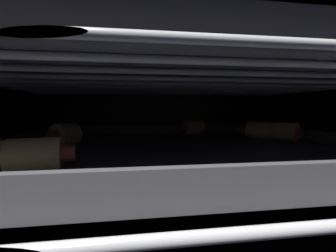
# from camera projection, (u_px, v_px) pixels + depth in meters

# --- Properties ---
(ground_plane) EXTENTS (0.60, 0.47, 0.01)m
(ground_plane) POSITION_uv_depth(u_px,v_px,m) (178.00, 232.00, 0.32)
(ground_plane) COLOR black
(oven_wall_back) EXTENTS (0.60, 0.01, 0.35)m
(oven_wall_back) POSITION_uv_depth(u_px,v_px,m) (161.00, 111.00, 0.53)
(oven_wall_back) COLOR black
(oven_wall_back) RESTS_ON ground_plane
(heating_element) EXTENTS (0.46, 0.18, 0.02)m
(heating_element) POSITION_uv_depth(u_px,v_px,m) (179.00, 0.00, 0.30)
(heating_element) COLOR #333338
(oven_rack_lower) EXTENTS (0.55, 0.44, 0.01)m
(oven_rack_lower) POSITION_uv_depth(u_px,v_px,m) (178.00, 156.00, 0.31)
(oven_rack_lower) COLOR #B7B7BC
(baking_tray_lower) EXTENTS (0.46, 0.36, 0.03)m
(baking_tray_lower) POSITION_uv_depth(u_px,v_px,m) (178.00, 148.00, 0.31)
(baking_tray_lower) COLOR #4C4C51
(baking_tray_lower) RESTS_ON oven_rack_lower
(pig_in_blanket_lower_0) EXTENTS (0.04, 0.05, 0.03)m
(pig_in_blanket_lower_0) POSITION_uv_depth(u_px,v_px,m) (286.00, 132.00, 0.36)
(pig_in_blanket_lower_0) COLOR #E6BF75
(pig_in_blanket_lower_0) RESTS_ON baking_tray_lower
(pig_in_blanket_lower_1) EXTENTS (0.06, 0.04, 0.03)m
(pig_in_blanket_lower_1) POSITION_uv_depth(u_px,v_px,m) (35.00, 155.00, 0.18)
(pig_in_blanket_lower_1) COLOR #DCB46F
(pig_in_blanket_lower_1) RESTS_ON baking_tray_lower
(pig_in_blanket_lower_2) EXTENTS (0.06, 0.05, 0.03)m
(pig_in_blanket_lower_2) POSITION_uv_depth(u_px,v_px,m) (259.00, 130.00, 0.38)
(pig_in_blanket_lower_2) COLOR #E8B56F
(pig_in_blanket_lower_2) RESTS_ON baking_tray_lower
(pig_in_blanket_lower_4) EXTENTS (0.06, 0.04, 0.02)m
(pig_in_blanket_lower_4) POSITION_uv_depth(u_px,v_px,m) (250.00, 130.00, 0.43)
(pig_in_blanket_lower_4) COLOR #E8BC71
(pig_in_blanket_lower_4) RESTS_ON baking_tray_lower
(pig_in_blanket_lower_5) EXTENTS (0.05, 0.04, 0.03)m
(pig_in_blanket_lower_5) POSITION_uv_depth(u_px,v_px,m) (68.00, 131.00, 0.40)
(pig_in_blanket_lower_5) COLOR #D7B786
(pig_in_blanket_lower_5) RESTS_ON baking_tray_lower
(pig_in_blanket_lower_6) EXTENTS (0.06, 0.04, 0.03)m
(pig_in_blanket_lower_6) POSITION_uv_depth(u_px,v_px,m) (193.00, 127.00, 0.47)
(pig_in_blanket_lower_6) COLOR #ECBE7C
(pig_in_blanket_lower_6) RESTS_ON baking_tray_lower
(pig_in_blanket_lower_7) EXTENTS (0.04, 0.05, 0.03)m
(pig_in_blanket_lower_7) POSITION_uv_depth(u_px,v_px,m) (65.00, 135.00, 0.31)
(pig_in_blanket_lower_7) COLOR #DBBE75
(pig_in_blanket_lower_7) RESTS_ON baking_tray_lower
(oven_rack_upper) EXTENTS (0.55, 0.44, 0.01)m
(oven_rack_upper) POSITION_uv_depth(u_px,v_px,m) (179.00, 84.00, 0.31)
(oven_rack_upper) COLOR #B7B7BC
(baking_tray_upper) EXTENTS (0.46, 0.36, 0.02)m
(baking_tray_upper) POSITION_uv_depth(u_px,v_px,m) (179.00, 77.00, 0.30)
(baking_tray_upper) COLOR #4C4C51
(baking_tray_upper) RESTS_ON oven_rack_upper
(pig_in_blanket_upper_0) EXTENTS (0.04, 0.04, 0.03)m
(pig_in_blanket_upper_0) POSITION_uv_depth(u_px,v_px,m) (230.00, 73.00, 0.37)
(pig_in_blanket_upper_0) COLOR #EBB478
(pig_in_blanket_upper_0) RESTS_ON baking_tray_upper
(pig_in_blanket_upper_1) EXTENTS (0.03, 0.05, 0.03)m
(pig_in_blanket_upper_1) POSITION_uv_depth(u_px,v_px,m) (104.00, 73.00, 0.38)
(pig_in_blanket_upper_1) COLOR #DFC474
(pig_in_blanket_upper_1) RESTS_ON baking_tray_upper
(pig_in_blanket_upper_2) EXTENTS (0.06, 0.05, 0.03)m
(pig_in_blanket_upper_2) POSITION_uv_depth(u_px,v_px,m) (193.00, 63.00, 0.30)
(pig_in_blanket_upper_2) COLOR #E7C57F
(pig_in_blanket_upper_2) RESTS_ON baking_tray_upper
(pig_in_blanket_upper_3) EXTENTS (0.04, 0.05, 0.03)m
(pig_in_blanket_upper_3) POSITION_uv_depth(u_px,v_px,m) (216.00, 32.00, 0.18)
(pig_in_blanket_upper_3) COLOR #DEC97E
(pig_in_blanket_upper_3) RESTS_ON baking_tray_upper
(pig_in_blanket_upper_4) EXTENTS (0.06, 0.04, 0.03)m
(pig_in_blanket_upper_4) POSITION_uv_depth(u_px,v_px,m) (247.00, 58.00, 0.27)
(pig_in_blanket_upper_4) COLOR #E7B285
(pig_in_blanket_upper_4) RESTS_ON baking_tray_upper
(pig_in_blanket_upper_6) EXTENTS (0.05, 0.03, 0.03)m
(pig_in_blanket_upper_6) POSITION_uv_depth(u_px,v_px,m) (266.00, 68.00, 0.32)
(pig_in_blanket_upper_6) COLOR #E1BB83
(pig_in_blanket_upper_6) RESTS_ON baking_tray_upper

